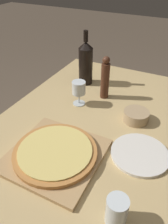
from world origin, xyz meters
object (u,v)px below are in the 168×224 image
Objects in this scene: pepper_mill at (105,79)px; small_bowl at (136,116)px; pizza at (55,152)px; wine_glass at (79,89)px; wine_bottle at (86,63)px.

pepper_mill is 0.29m from small_bowl.
pizza is 0.42m from wine_glass.
wine_glass is at bearing -72.15° from wine_bottle.
pepper_mill reaches higher than small_bowl.
small_bowl is at bearing -31.09° from pepper_mill.
small_bowl is (0.33, -0.01, -0.07)m from wine_glass.
pizza is 1.04× the size of wine_bottle.
pepper_mill is at bearing 53.07° from wine_glass.
pepper_mill is 0.17m from wine_glass.
wine_bottle is 0.49m from small_bowl.
wine_bottle is 0.26m from wine_glass.
wine_bottle is (-0.18, 0.64, 0.11)m from pizza.
pizza is 0.68m from wine_bottle.
wine_glass is 1.09× the size of small_bowl.
pepper_mill is at bearing 148.91° from small_bowl.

